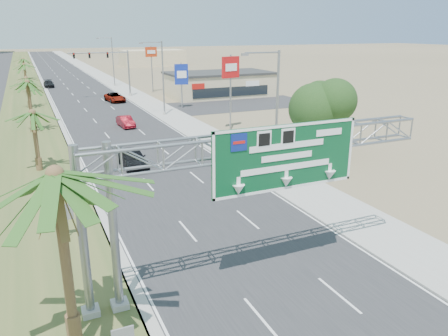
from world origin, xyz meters
TOP-DOWN VIEW (x-y plane):
  - road at (0.00, 110.00)m, footprint 12.00×300.00m
  - sidewalk_right at (8.50, 110.00)m, footprint 4.00×300.00m
  - median_grass at (-10.00, 110.00)m, footprint 7.00×300.00m
  - sign_gantry at (-1.06, 9.93)m, footprint 16.75×1.24m
  - palm_near at (-9.20, 8.00)m, footprint 5.70×5.70m
  - palm_row_b at (-9.50, 32.00)m, footprint 3.99×3.99m
  - palm_row_c at (-9.50, 48.00)m, footprint 3.99×3.99m
  - palm_row_d at (-9.50, 66.00)m, footprint 3.99×3.99m
  - palm_row_e at (-9.50, 85.00)m, footprint 3.99×3.99m
  - palm_row_f at (-9.50, 110.00)m, footprint 3.99×3.99m
  - streetlight_near at (7.30, 22.00)m, footprint 3.27×0.44m
  - streetlight_mid at (7.30, 52.00)m, footprint 3.27×0.44m
  - streetlight_far at (7.30, 88.00)m, footprint 3.27×0.44m
  - signal_mast at (5.17, 71.97)m, footprint 10.28×0.71m
  - store_building at (22.00, 66.00)m, footprint 18.00×10.00m
  - oak_near at (15.00, 26.00)m, footprint 4.50×4.50m
  - oak_far at (18.00, 30.00)m, footprint 3.50×3.50m
  - median_signback_b at (-8.50, 18.00)m, footprint 0.75×0.08m
  - building_distant_right at (30.00, 140.00)m, footprint 20.00×12.00m
  - car_left_lane at (-2.03, 29.88)m, footprint 2.08×4.91m
  - car_mid_lane at (0.92, 46.59)m, footprint 1.70×4.15m
  - car_right_lane at (3.53, 66.93)m, footprint 3.02×5.53m
  - car_far at (-5.30, 91.98)m, footprint 2.00×4.83m
  - pole_sign_red_near at (11.95, 39.82)m, footprint 2.39×0.94m
  - pole_sign_blue at (11.64, 56.46)m, footprint 2.01×0.80m
  - pole_sign_red_far at (12.37, 75.69)m, footprint 2.22×0.53m

SIDE VIEW (x-z plane):
  - road at x=0.00m, z-range 0.00..0.02m
  - sidewalk_right at x=8.50m, z-range 0.00..0.10m
  - median_grass at x=-10.00m, z-range 0.00..0.12m
  - car_mid_lane at x=0.92m, z-range 0.00..1.34m
  - car_far at x=-5.30m, z-range 0.00..1.40m
  - car_right_lane at x=3.53m, z-range 0.00..1.47m
  - car_left_lane at x=-2.03m, z-range 0.00..1.66m
  - median_signback_b at x=-8.50m, z-range 0.41..2.49m
  - store_building at x=22.00m, z-range 0.00..4.00m
  - building_distant_right at x=30.00m, z-range 0.00..5.00m
  - oak_far at x=18.00m, z-range 1.02..6.62m
  - palm_row_d at x=-9.50m, z-range 1.69..7.14m
  - oak_near at x=15.00m, z-range 1.13..7.93m
  - streetlight_near at x=7.30m, z-range -0.31..9.69m
  - streetlight_mid at x=7.30m, z-range -0.31..9.69m
  - streetlight_far at x=7.30m, z-range -0.31..9.69m
  - palm_row_f at x=-9.50m, z-range 1.83..7.58m
  - signal_mast at x=5.17m, z-range 0.85..8.85m
  - pole_sign_blue at x=11.64m, z-range 1.48..8.26m
  - palm_row_b at x=-9.50m, z-range 1.93..7.87m
  - palm_row_e at x=-9.50m, z-range 2.02..8.16m
  - palm_row_c at x=-9.50m, z-range 2.29..9.04m
  - sign_gantry at x=-1.06m, z-range 2.31..9.81m
  - pole_sign_red_far at x=12.37m, z-range 2.49..11.08m
  - pole_sign_red_near at x=11.95m, z-range 2.48..11.21m
  - palm_near at x=-9.20m, z-range 2.76..11.11m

